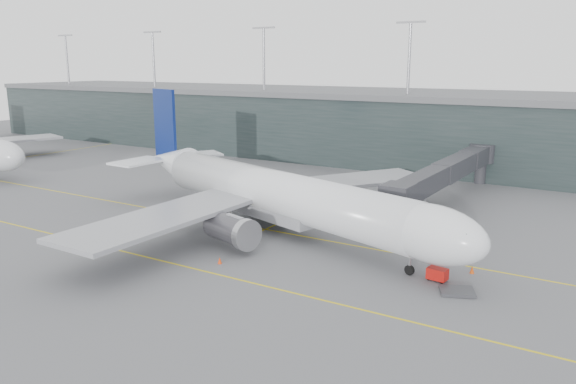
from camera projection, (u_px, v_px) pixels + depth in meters
The scene contains 17 objects.
ground at pixel (252, 217), 79.63m from camera, with size 320.00×320.00×0.00m, color #555559.
taxiline_a at pixel (235, 224), 76.30m from camera, with size 160.00×0.25×0.02m, color gold.
taxiline_b at pixel (149, 258), 63.02m from camera, with size 160.00×0.25×0.02m, color gold.
taxiline_lead_main at pixel (345, 194), 93.68m from camera, with size 0.25×60.00×0.02m, color gold.
taxiline_lead_adj at pixel (44, 154), 134.47m from camera, with size 0.25×60.00×0.02m, color gold.
terminal at pixel (400, 126), 126.08m from camera, with size 240.00×36.00×29.00m.
main_aircraft at pixel (276, 194), 72.34m from camera, with size 60.45×55.61×17.29m.
jet_bridge at pixel (457, 167), 88.64m from camera, with size 4.81×47.05×7.17m.
gse_cart at pixel (437, 274), 56.23m from camera, with size 2.09×1.48×1.32m.
baggage_dolly at pixel (457, 291), 53.32m from camera, with size 3.17×2.54×0.32m, color #343539.
uld_a at pixel (256, 194), 90.12m from camera, with size 2.12×1.87×1.63m.
uld_b at pixel (281, 195), 88.89m from camera, with size 2.30×2.03×1.78m.
uld_c at pixel (294, 198), 87.11m from camera, with size 2.27×2.06×1.68m.
cone_nose at pixel (472, 270), 58.29m from camera, with size 0.50×0.50×0.79m, color #D4460B.
cone_wing_stbd at pixel (220, 260), 61.11m from camera, with size 0.46×0.46×0.74m, color #E43B0C.
cone_wing_port at pixel (344, 207), 83.34m from camera, with size 0.50×0.50×0.80m, color orange.
cone_tail at pixel (142, 220), 76.65m from camera, with size 0.43×0.43×0.69m, color #DC410C.
Camera 1 is at (44.56, -62.75, 21.38)m, focal length 35.00 mm.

